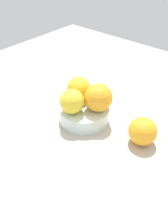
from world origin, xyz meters
TOP-DOWN VIEW (x-y plane):
  - ground_plane at (0.00, 0.00)cm, footprint 110.00×110.00cm
  - fruit_bowl at (0.00, 0.00)cm, footprint 13.11×13.11cm
  - orange_in_bowl_0 at (1.66, -3.21)cm, footprint 6.99×6.99cm
  - orange_in_bowl_1 at (2.27, 3.73)cm, footprint 6.16×6.16cm
  - orange_in_bowl_2 at (-3.32, 0.99)cm, footprint 6.11×6.11cm
  - orange_loose_0 at (2.17, -15.89)cm, footprint 6.63×6.63cm

SIDE VIEW (x-z plane):
  - ground_plane at x=0.00cm, z-range -2.00..0.00cm
  - fruit_bowl at x=0.00cm, z-range -0.10..3.76cm
  - orange_loose_0 at x=2.17cm, z-range 0.00..6.63cm
  - orange_in_bowl_2 at x=-3.32cm, z-range 3.87..9.97cm
  - orange_in_bowl_1 at x=2.27cm, z-range 3.87..10.02cm
  - orange_in_bowl_0 at x=1.66cm, z-range 3.87..10.85cm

